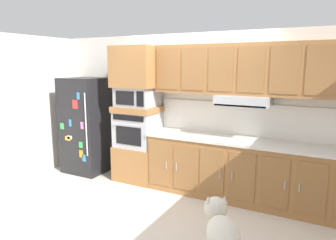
{
  "coord_description": "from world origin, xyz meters",
  "views": [
    {
      "loc": [
        1.96,
        -3.64,
        2.01
      ],
      "look_at": [
        -0.27,
        0.58,
        1.14
      ],
      "focal_mm": 33.18,
      "sensor_mm": 36.0,
      "label": 1
    }
  ],
  "objects_px": {
    "refrigerator": "(87,125)",
    "built_in_oven": "(138,129)",
    "dog": "(221,230)",
    "microwave": "(137,97)"
  },
  "relations": [
    {
      "from": "microwave",
      "to": "dog",
      "type": "bearing_deg",
      "value": -39.31
    },
    {
      "from": "refrigerator",
      "to": "built_in_oven",
      "type": "xyz_separation_m",
      "value": [
        1.1,
        0.07,
        0.02
      ]
    },
    {
      "from": "refrigerator",
      "to": "microwave",
      "type": "height_order",
      "value": "refrigerator"
    },
    {
      "from": "microwave",
      "to": "dog",
      "type": "distance_m",
      "value": 2.87
    },
    {
      "from": "refrigerator",
      "to": "dog",
      "type": "height_order",
      "value": "refrigerator"
    },
    {
      "from": "built_in_oven",
      "to": "dog",
      "type": "height_order",
      "value": "built_in_oven"
    },
    {
      "from": "refrigerator",
      "to": "microwave",
      "type": "distance_m",
      "value": 1.25
    },
    {
      "from": "refrigerator",
      "to": "microwave",
      "type": "bearing_deg",
      "value": 3.51
    },
    {
      "from": "refrigerator",
      "to": "built_in_oven",
      "type": "bearing_deg",
      "value": 3.51
    },
    {
      "from": "dog",
      "to": "microwave",
      "type": "bearing_deg",
      "value": 20.38
    }
  ]
}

